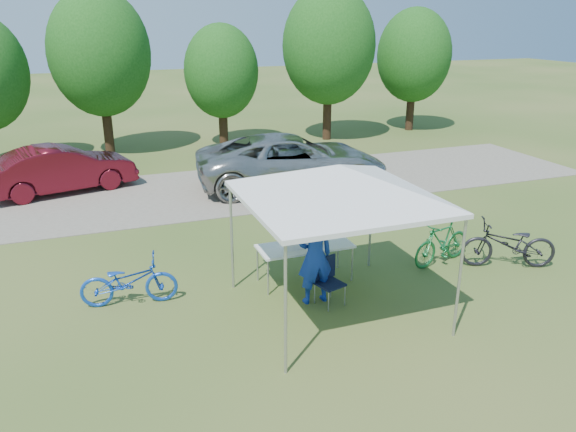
{
  "coord_description": "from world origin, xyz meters",
  "views": [
    {
      "loc": [
        -3.95,
        -8.22,
        5.07
      ],
      "look_at": [
        -0.16,
        2.0,
        1.17
      ],
      "focal_mm": 35.0,
      "sensor_mm": 36.0,
      "label": 1
    }
  ],
  "objects_px": {
    "minivan": "(292,161)",
    "folding_table": "(305,247)",
    "folding_chair": "(328,277)",
    "sedan": "(62,169)",
    "cooler": "(293,238)",
    "bike_green": "(442,242)",
    "bike_dark": "(509,244)",
    "cyclist": "(315,256)",
    "bike_blue": "(129,281)"
  },
  "relations": [
    {
      "from": "cooler",
      "to": "bike_blue",
      "type": "height_order",
      "value": "cooler"
    },
    {
      "from": "cooler",
      "to": "bike_green",
      "type": "height_order",
      "value": "cooler"
    },
    {
      "from": "cyclist",
      "to": "bike_blue",
      "type": "height_order",
      "value": "cyclist"
    },
    {
      "from": "bike_blue",
      "to": "minivan",
      "type": "xyz_separation_m",
      "value": [
        5.49,
        6.03,
        0.37
      ]
    },
    {
      "from": "minivan",
      "to": "bike_blue",
      "type": "bearing_deg",
      "value": 145.44
    },
    {
      "from": "cooler",
      "to": "bike_green",
      "type": "distance_m",
      "value": 3.37
    },
    {
      "from": "cyclist",
      "to": "bike_green",
      "type": "distance_m",
      "value": 3.33
    },
    {
      "from": "folding_chair",
      "to": "cooler",
      "type": "relative_size",
      "value": 1.71
    },
    {
      "from": "folding_chair",
      "to": "bike_blue",
      "type": "bearing_deg",
      "value": 144.43
    },
    {
      "from": "bike_green",
      "to": "bike_blue",
      "type": "bearing_deg",
      "value": -108.63
    },
    {
      "from": "cooler",
      "to": "cyclist",
      "type": "bearing_deg",
      "value": -84.14
    },
    {
      "from": "cooler",
      "to": "cyclist",
      "type": "xyz_separation_m",
      "value": [
        0.09,
        -0.87,
        -0.03
      ]
    },
    {
      "from": "minivan",
      "to": "folding_table",
      "type": "bearing_deg",
      "value": 169.31
    },
    {
      "from": "bike_dark",
      "to": "minivan",
      "type": "xyz_separation_m",
      "value": [
        -2.2,
        7.15,
        0.32
      ]
    },
    {
      "from": "cyclist",
      "to": "minivan",
      "type": "xyz_separation_m",
      "value": [
        2.25,
        7.13,
        -0.1
      ]
    },
    {
      "from": "folding_table",
      "to": "bike_dark",
      "type": "height_order",
      "value": "bike_dark"
    },
    {
      "from": "sedan",
      "to": "bike_blue",
      "type": "bearing_deg",
      "value": 173.84
    },
    {
      "from": "cyclist",
      "to": "bike_blue",
      "type": "distance_m",
      "value": 3.46
    },
    {
      "from": "sedan",
      "to": "bike_dark",
      "type": "bearing_deg",
      "value": -150.28
    },
    {
      "from": "folding_table",
      "to": "cyclist",
      "type": "xyz_separation_m",
      "value": [
        -0.16,
        -0.87,
        0.2
      ]
    },
    {
      "from": "sedan",
      "to": "folding_table",
      "type": "bearing_deg",
      "value": -165.4
    },
    {
      "from": "bike_green",
      "to": "minivan",
      "type": "distance_m",
      "value": 6.57
    },
    {
      "from": "folding_table",
      "to": "minivan",
      "type": "relative_size",
      "value": 0.32
    },
    {
      "from": "folding_table",
      "to": "bike_blue",
      "type": "xyz_separation_m",
      "value": [
        -3.4,
        0.23,
        -0.27
      ]
    },
    {
      "from": "cyclist",
      "to": "bike_blue",
      "type": "xyz_separation_m",
      "value": [
        -3.24,
        1.1,
        -0.47
      ]
    },
    {
      "from": "folding_table",
      "to": "cooler",
      "type": "xyz_separation_m",
      "value": [
        -0.25,
        0.0,
        0.23
      ]
    },
    {
      "from": "folding_chair",
      "to": "minivan",
      "type": "xyz_separation_m",
      "value": [
        2.03,
        7.24,
        0.32
      ]
    },
    {
      "from": "cooler",
      "to": "folding_chair",
      "type": "bearing_deg",
      "value": -72.15
    },
    {
      "from": "cooler",
      "to": "minivan",
      "type": "height_order",
      "value": "minivan"
    },
    {
      "from": "bike_blue",
      "to": "bike_green",
      "type": "bearing_deg",
      "value": -85.46
    },
    {
      "from": "bike_dark",
      "to": "bike_green",
      "type": "bearing_deg",
      "value": -95.61
    },
    {
      "from": "folding_table",
      "to": "cooler",
      "type": "distance_m",
      "value": 0.34
    },
    {
      "from": "folding_table",
      "to": "sedan",
      "type": "distance_m",
      "value": 9.39
    },
    {
      "from": "folding_chair",
      "to": "bike_green",
      "type": "distance_m",
      "value": 3.1
    },
    {
      "from": "cooler",
      "to": "bike_green",
      "type": "xyz_separation_m",
      "value": [
        3.33,
        -0.22,
        -0.47
      ]
    },
    {
      "from": "folding_table",
      "to": "bike_dark",
      "type": "bearing_deg",
      "value": -11.61
    },
    {
      "from": "bike_blue",
      "to": "minivan",
      "type": "height_order",
      "value": "minivan"
    },
    {
      "from": "folding_chair",
      "to": "sedan",
      "type": "relative_size",
      "value": 0.21
    },
    {
      "from": "cooler",
      "to": "sedan",
      "type": "height_order",
      "value": "sedan"
    },
    {
      "from": "cyclist",
      "to": "minivan",
      "type": "height_order",
      "value": "cyclist"
    },
    {
      "from": "cyclist",
      "to": "bike_green",
      "type": "relative_size",
      "value": 1.15
    },
    {
      "from": "minivan",
      "to": "sedan",
      "type": "bearing_deg",
      "value": 81.69
    },
    {
      "from": "minivan",
      "to": "sedan",
      "type": "xyz_separation_m",
      "value": [
        -6.68,
        1.93,
        -0.11
      ]
    },
    {
      "from": "cyclist",
      "to": "minivan",
      "type": "bearing_deg",
      "value": -108.65
    },
    {
      "from": "sedan",
      "to": "folding_chair",
      "type": "bearing_deg",
      "value": -167.73
    },
    {
      "from": "minivan",
      "to": "sedan",
      "type": "distance_m",
      "value": 6.96
    },
    {
      "from": "folding_table",
      "to": "folding_chair",
      "type": "relative_size",
      "value": 2.15
    },
    {
      "from": "folding_table",
      "to": "cyclist",
      "type": "relative_size",
      "value": 1.01
    },
    {
      "from": "folding_table",
      "to": "bike_green",
      "type": "bearing_deg",
      "value": -4.13
    },
    {
      "from": "folding_chair",
      "to": "sedan",
      "type": "xyz_separation_m",
      "value": [
        -4.66,
        9.16,
        0.2
      ]
    }
  ]
}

